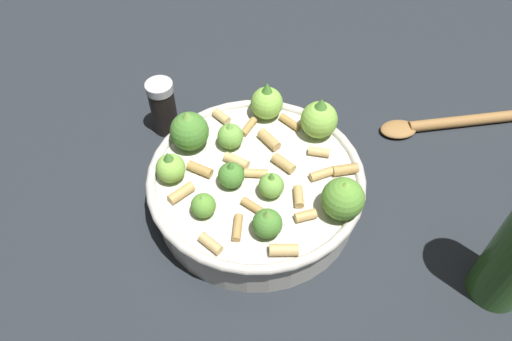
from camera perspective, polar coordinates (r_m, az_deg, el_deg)
ground_plane at (r=0.63m, az=-0.00°, el=-3.71°), size 2.40×2.40×0.00m
cooking_pan at (r=0.60m, az=0.09°, el=-1.35°), size 0.26×0.26×0.11m
pepper_shaker at (r=0.69m, az=-10.75°, el=7.26°), size 0.04×0.04×0.08m
wooden_spoon at (r=0.76m, az=21.87°, el=5.19°), size 0.08×0.24×0.02m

